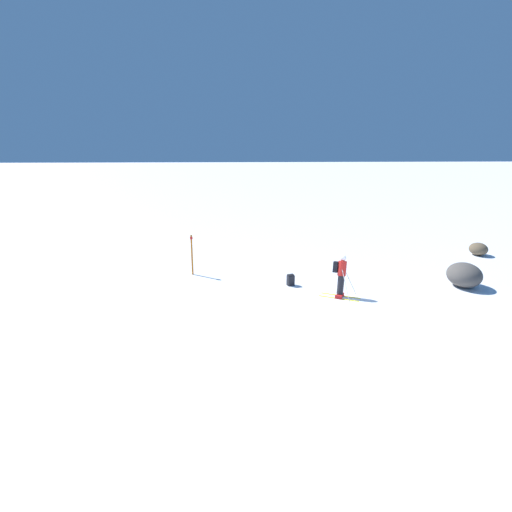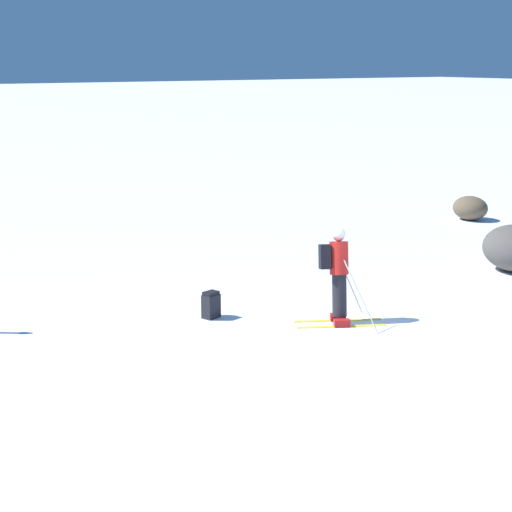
{
  "view_description": "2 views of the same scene",
  "coord_description": "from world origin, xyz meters",
  "px_view_note": "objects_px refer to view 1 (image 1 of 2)",
  "views": [
    {
      "loc": [
        -13.87,
        4.41,
        5.89
      ],
      "look_at": [
        1.78,
        3.35,
        1.59
      ],
      "focal_mm": 28.0,
      "sensor_mm": 36.0,
      "label": 1
    },
    {
      "loc": [
        -10.5,
        9.25,
        4.67
      ],
      "look_at": [
        1.03,
        1.8,
        1.48
      ],
      "focal_mm": 60.0,
      "sensor_mm": 36.0,
      "label": 2
    }
  ],
  "objects_px": {
    "skier": "(341,274)",
    "exposed_boulder_1": "(464,275)",
    "exposed_boulder_0": "(478,249)",
    "spare_backpack": "(291,280)",
    "trail_marker": "(192,253)"
  },
  "relations": [
    {
      "from": "skier",
      "to": "trail_marker",
      "type": "bearing_deg",
      "value": 89.66
    },
    {
      "from": "spare_backpack",
      "to": "exposed_boulder_0",
      "type": "distance_m",
      "value": 12.11
    },
    {
      "from": "skier",
      "to": "exposed_boulder_0",
      "type": "bearing_deg",
      "value": -31.59
    },
    {
      "from": "skier",
      "to": "exposed_boulder_0",
      "type": "xyz_separation_m",
      "value": [
        5.74,
        -9.49,
        -0.6
      ]
    },
    {
      "from": "skier",
      "to": "exposed_boulder_0",
      "type": "height_order",
      "value": "skier"
    },
    {
      "from": "spare_backpack",
      "to": "trail_marker",
      "type": "distance_m",
      "value": 4.88
    },
    {
      "from": "exposed_boulder_1",
      "to": "trail_marker",
      "type": "distance_m",
      "value": 12.22
    },
    {
      "from": "exposed_boulder_0",
      "to": "exposed_boulder_1",
      "type": "height_order",
      "value": "exposed_boulder_1"
    },
    {
      "from": "skier",
      "to": "exposed_boulder_1",
      "type": "relative_size",
      "value": 1.08
    },
    {
      "from": "exposed_boulder_1",
      "to": "trail_marker",
      "type": "relative_size",
      "value": 0.84
    },
    {
      "from": "spare_backpack",
      "to": "exposed_boulder_1",
      "type": "bearing_deg",
      "value": 158.31
    },
    {
      "from": "spare_backpack",
      "to": "trail_marker",
      "type": "relative_size",
      "value": 0.26
    },
    {
      "from": "exposed_boulder_0",
      "to": "exposed_boulder_1",
      "type": "relative_size",
      "value": 0.67
    },
    {
      "from": "skier",
      "to": "trail_marker",
      "type": "xyz_separation_m",
      "value": [
        3.27,
        6.25,
        0.11
      ]
    },
    {
      "from": "spare_backpack",
      "to": "exposed_boulder_0",
      "type": "height_order",
      "value": "exposed_boulder_0"
    }
  ]
}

